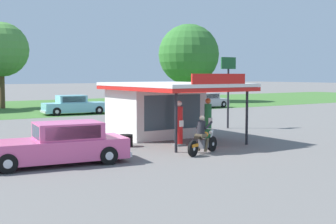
# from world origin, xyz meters

# --- Properties ---
(ground_plane) EXTENTS (300.00, 300.00, 0.00)m
(ground_plane) POSITION_xyz_m (0.00, 0.00, 0.00)
(ground_plane) COLOR slate
(grass_verge_strip) EXTENTS (120.00, 24.00, 0.01)m
(grass_verge_strip) POSITION_xyz_m (0.00, 30.00, 0.00)
(grass_verge_strip) COLOR #3D6B2D
(grass_verge_strip) RESTS_ON ground
(service_station_kiosk) EXTENTS (4.84, 7.20, 3.26)m
(service_station_kiosk) POSITION_xyz_m (0.76, 4.23, 1.65)
(service_station_kiosk) COLOR silver
(service_station_kiosk) RESTS_ON ground
(gas_pump_nearside) EXTENTS (0.44, 0.44, 2.05)m
(gas_pump_nearside) POSITION_xyz_m (-0.07, 1.24, 0.94)
(gas_pump_nearside) COLOR slate
(gas_pump_nearside) RESTS_ON ground
(gas_pump_offside) EXTENTS (0.44, 0.44, 2.12)m
(gas_pump_offside) POSITION_xyz_m (1.60, 1.24, 0.97)
(gas_pump_offside) COLOR slate
(gas_pump_offside) RESTS_ON ground
(motorcycle_with_rider) EXTENTS (2.03, 0.96, 1.58)m
(motorcycle_with_rider) POSITION_xyz_m (-0.53, -1.09, 0.65)
(motorcycle_with_rider) COLOR black
(motorcycle_with_rider) RESTS_ON ground
(featured_classic_sedan) EXTENTS (5.43, 2.50, 1.51)m
(featured_classic_sedan) POSITION_xyz_m (-6.18, 0.06, 0.69)
(featured_classic_sedan) COLOR #E55993
(featured_classic_sedan) RESTS_ON ground
(parked_car_back_row_centre_right) EXTENTS (5.21, 2.30, 1.44)m
(parked_car_back_row_centre_right) POSITION_xyz_m (15.82, 19.67, 0.65)
(parked_car_back_row_centre_right) COLOR #B7B7BC
(parked_car_back_row_centre_right) RESTS_ON ground
(parked_car_second_row_spare) EXTENTS (5.47, 2.39, 1.56)m
(parked_car_second_row_spare) POSITION_xyz_m (2.37, 19.82, 0.71)
(parked_car_second_row_spare) COLOR #7AC6D1
(parked_car_second_row_spare) RESTS_ON ground
(parked_car_back_row_centre) EXTENTS (5.25, 2.65, 1.49)m
(parked_car_back_row_centre) POSITION_xyz_m (8.50, 17.75, 0.67)
(parked_car_back_row_centre) COLOR #E55993
(parked_car_back_row_centre) RESTS_ON ground
(tree_oak_left) EXTENTS (5.21, 5.21, 8.25)m
(tree_oak_left) POSITION_xyz_m (-0.90, 29.89, 5.62)
(tree_oak_left) COLOR brown
(tree_oak_left) RESTS_ON ground
(tree_oak_far_right) EXTENTS (7.31, 7.31, 9.33)m
(tree_oak_far_right) POSITION_xyz_m (20.90, 29.57, 5.51)
(tree_oak_far_right) COLOR brown
(tree_oak_far_right) RESTS_ON ground
(roadside_pole_sign) EXTENTS (1.10, 0.12, 4.27)m
(roadside_pole_sign) POSITION_xyz_m (6.32, 5.28, 2.95)
(roadside_pole_sign) COLOR black
(roadside_pole_sign) RESTS_ON ground
(spare_tire_stack) EXTENTS (0.60, 0.60, 0.54)m
(spare_tire_stack) POSITION_xyz_m (-2.19, 2.34, 0.27)
(spare_tire_stack) COLOR black
(spare_tire_stack) RESTS_ON ground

